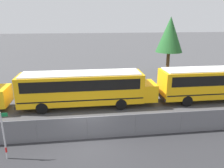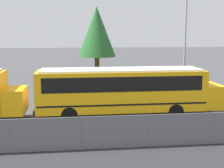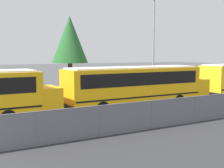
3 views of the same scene
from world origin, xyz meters
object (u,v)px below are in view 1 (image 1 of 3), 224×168
street_sign (4,135)px  school_bus_4 (218,81)px  school_bus_3 (85,87)px  tree_0 (170,35)px

street_sign → school_bus_4: bearing=22.7°
street_sign → school_bus_3: bearing=57.8°
school_bus_4 → tree_0: bearing=95.7°
school_bus_3 → street_sign: school_bus_3 is taller
school_bus_3 → tree_0: tree_0 is taller
school_bus_3 → school_bus_4: bearing=0.2°
school_bus_3 → street_sign: 8.11m
school_bus_4 → street_sign: bearing=-157.3°
school_bus_3 → school_bus_4: 12.15m
school_bus_3 → tree_0: 15.33m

